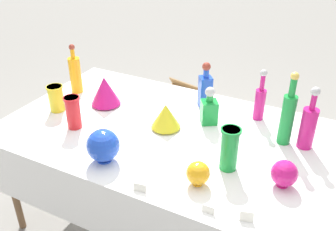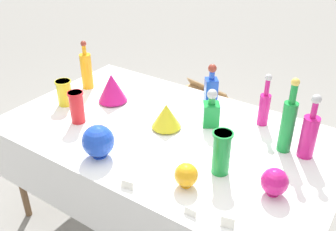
{
  "view_description": "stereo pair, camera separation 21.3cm",
  "coord_description": "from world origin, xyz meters",
  "views": [
    {
      "loc": [
        0.85,
        -1.64,
        1.92
      ],
      "look_at": [
        0.0,
        0.0,
        0.86
      ],
      "focal_mm": 40.0,
      "sensor_mm": 36.0,
      "label": 1
    },
    {
      "loc": [
        1.03,
        -1.54,
        1.92
      ],
      "look_at": [
        0.0,
        0.0,
        0.86
      ],
      "focal_mm": 40.0,
      "sensor_mm": 36.0,
      "label": 2
    }
  ],
  "objects": [
    {
      "name": "tall_bottle_1",
      "position": [
        -0.8,
        0.16,
        0.9
      ],
      "size": [
        0.08,
        0.08,
        0.35
      ],
      "color": "orange",
      "rests_on": "display_table"
    },
    {
      "name": "cardboard_box_behind_left",
      "position": [
        -0.45,
        1.24,
        0.17
      ],
      "size": [
        0.61,
        0.46,
        0.42
      ],
      "color": "tan",
      "rests_on": "ground"
    },
    {
      "name": "tall_bottle_2",
      "position": [
        0.73,
        0.2,
        0.9
      ],
      "size": [
        0.08,
        0.08,
        0.36
      ],
      "color": "#C61972",
      "rests_on": "display_table"
    },
    {
      "name": "round_bowl_2",
      "position": [
        0.7,
        -0.19,
        0.83
      ],
      "size": [
        0.13,
        0.13,
        0.13
      ],
      "color": "#C61972",
      "rests_on": "display_table"
    },
    {
      "name": "fluted_vase_1",
      "position": [
        -0.51,
        0.1,
        0.86
      ],
      "size": [
        0.19,
        0.19,
        0.2
      ],
      "color": "#C61972",
      "rests_on": "display_table"
    },
    {
      "name": "square_decanter_0",
      "position": [
        0.17,
        0.19,
        0.85
      ],
      "size": [
        0.13,
        0.13,
        0.23
      ],
      "color": "#198C38",
      "rests_on": "display_table"
    },
    {
      "name": "slender_vase_2",
      "position": [
        0.43,
        -0.18,
        0.88
      ],
      "size": [
        0.1,
        0.1,
        0.23
      ],
      "color": "#198C38",
      "rests_on": "display_table"
    },
    {
      "name": "price_tag_left",
      "position": [
        0.46,
        -0.51,
        0.78
      ],
      "size": [
        0.06,
        0.01,
        0.03
      ],
      "primitive_type": "cube",
      "rotation": [
        -0.21,
        0.0,
        0.01
      ],
      "color": "white",
      "rests_on": "display_table"
    },
    {
      "name": "round_bowl_1",
      "position": [
        0.34,
        -0.36,
        0.82
      ],
      "size": [
        0.11,
        0.11,
        0.12
      ],
      "color": "orange",
      "rests_on": "display_table"
    },
    {
      "name": "fluted_vase_0",
      "position": [
        -0.02,
        0.02,
        0.84
      ],
      "size": [
        0.17,
        0.17,
        0.16
      ],
      "color": "yellow",
      "rests_on": "display_table"
    },
    {
      "name": "tall_bottle_0",
      "position": [
        0.43,
        0.38,
        0.88
      ],
      "size": [
        0.06,
        0.06,
        0.32
      ],
      "color": "#C61972",
      "rests_on": "display_table"
    },
    {
      "name": "slender_vase_1",
      "position": [
        -0.51,
        -0.22,
        0.87
      ],
      "size": [
        0.09,
        0.09,
        0.2
      ],
      "color": "red",
      "rests_on": "display_table"
    },
    {
      "name": "price_tag_center",
      "position": [
        0.13,
        -0.53,
        0.78
      ],
      "size": [
        0.06,
        0.02,
        0.04
      ],
      "primitive_type": "cube",
      "rotation": [
        -0.21,
        0.0,
        0.18
      ],
      "color": "white",
      "rests_on": "display_table"
    },
    {
      "name": "display_table",
      "position": [
        0.0,
        -0.04,
        0.71
      ],
      "size": [
        1.94,
        1.15,
        0.76
      ],
      "color": "white",
      "rests_on": "ground"
    },
    {
      "name": "price_tag_right",
      "position": [
        0.62,
        -0.48,
        0.78
      ],
      "size": [
        0.06,
        0.03,
        0.05
      ],
      "primitive_type": "cube",
      "rotation": [
        -0.21,
        0.0,
        0.27
      ],
      "color": "white",
      "rests_on": "display_table"
    },
    {
      "name": "ground_plane",
      "position": [
        0.0,
        0.0,
        0.0
      ],
      "size": [
        40.0,
        40.0,
        0.0
      ],
      "primitive_type": "plane",
      "color": "gray"
    },
    {
      "name": "tall_bottle_3",
      "position": [
        0.62,
        0.18,
        0.93
      ],
      "size": [
        0.07,
        0.07,
        0.42
      ],
      "color": "#198C38",
      "rests_on": "display_table"
    },
    {
      "name": "square_decanter_1",
      "position": [
        0.07,
        0.38,
        0.89
      ],
      "size": [
        0.11,
        0.11,
        0.3
      ],
      "color": "blue",
      "rests_on": "display_table"
    },
    {
      "name": "round_bowl_0",
      "position": [
        -0.16,
        -0.41,
        0.85
      ],
      "size": [
        0.17,
        0.17,
        0.18
      ],
      "color": "blue",
      "rests_on": "display_table"
    },
    {
      "name": "slender_vase_0",
      "position": [
        -0.74,
        -0.11,
        0.85
      ],
      "size": [
        0.1,
        0.1,
        0.17
      ],
      "color": "yellow",
      "rests_on": "display_table"
    }
  ]
}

